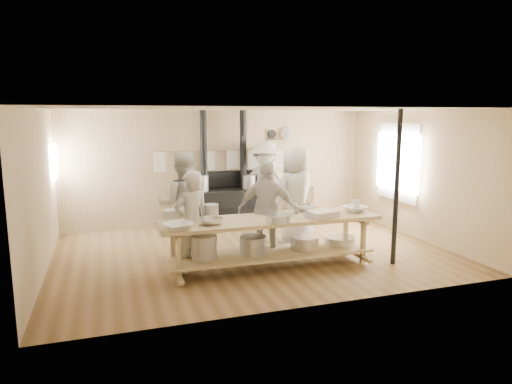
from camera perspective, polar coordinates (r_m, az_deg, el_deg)
ground at (r=8.45m, az=-0.30°, el=-7.58°), size 7.00×7.00×0.00m
room_shell at (r=8.12m, az=-0.31°, el=3.43°), size 7.00×7.00×7.00m
window_right at (r=10.25m, az=17.42°, el=3.59°), size 0.09×1.50×1.65m
left_opening at (r=9.77m, az=-23.87°, el=3.52°), size 0.00×0.90×0.90m
stove at (r=10.30m, az=-3.97°, el=-1.47°), size 1.90×0.75×2.60m
towel_rail at (r=10.43m, az=-4.39°, el=4.45°), size 3.00×0.04×0.47m
back_wall_shelf at (r=10.87m, az=3.11°, el=7.00°), size 0.63×0.14×0.32m
prep_table at (r=7.49m, az=1.77°, el=-5.72°), size 3.60×0.90×0.85m
support_post at (r=7.88m, az=17.16°, el=0.43°), size 0.08×0.08×2.60m
cook_far_left at (r=7.31m, az=-8.03°, el=-3.72°), size 0.69×0.56×1.65m
cook_left at (r=8.17m, az=-9.18°, el=-1.56°), size 1.02×0.86×1.87m
cook_center at (r=8.86m, az=5.05°, el=-0.41°), size 1.08×0.86×1.92m
cook_right at (r=7.77m, az=1.44°, el=-2.43°), size 1.11×0.85×1.75m
cook_by_window at (r=10.33m, az=1.10°, el=1.07°), size 1.43×1.20×1.93m
chair at (r=10.87m, az=6.47°, el=-2.44°), size 0.43×0.43×0.81m
bowl_white_a at (r=6.71m, az=-9.72°, el=-4.28°), size 0.55×0.55×0.11m
bowl_steel_a at (r=6.99m, az=-5.54°, el=-3.64°), size 0.48×0.48×0.11m
bowl_white_b at (r=8.06m, az=12.26°, el=-2.06°), size 0.52×0.52×0.10m
bowl_steel_b at (r=7.98m, az=6.11°, el=-1.97°), size 0.44×0.44×0.11m
roasting_pan at (r=7.51m, az=8.32°, el=-2.75°), size 0.55×0.43×0.11m
mixing_bowl_large at (r=7.10m, az=2.76°, el=-3.34°), size 0.40×0.40×0.12m
bucket_galv at (r=7.45m, az=-5.63°, el=-2.36°), size 0.28×0.28×0.22m
deep_bowl_enamel at (r=7.34m, az=-10.50°, el=-2.84°), size 0.34×0.34×0.17m
pitcher at (r=8.01m, az=12.41°, el=-1.73°), size 0.15×0.15×0.21m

